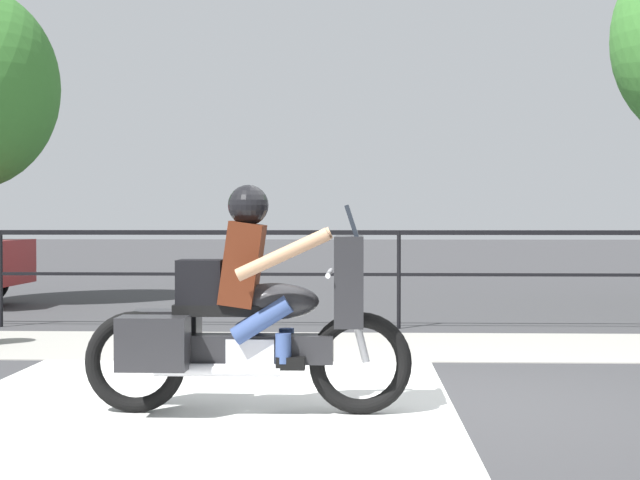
# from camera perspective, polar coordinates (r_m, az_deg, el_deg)

# --- Properties ---
(ground_plane) EXTENTS (120.00, 120.00, 0.00)m
(ground_plane) POSITION_cam_1_polar(r_m,az_deg,el_deg) (7.38, 6.27, -9.59)
(ground_plane) COLOR #38383A
(sidewalk_band) EXTENTS (44.00, 2.40, 0.01)m
(sidewalk_band) POSITION_cam_1_polar(r_m,az_deg,el_deg) (10.74, 4.99, -6.16)
(sidewalk_band) COLOR #99968E
(sidewalk_band) RESTS_ON ground
(crosswalk_band) EXTENTS (3.77, 6.00, 0.01)m
(crosswalk_band) POSITION_cam_1_polar(r_m,az_deg,el_deg) (7.27, -7.28, -9.73)
(crosswalk_band) COLOR silver
(crosswalk_band) RESTS_ON ground
(fence_railing) EXTENTS (36.00, 0.05, 1.25)m
(fence_railing) POSITION_cam_1_polar(r_m,az_deg,el_deg) (12.39, 4.61, -0.66)
(fence_railing) COLOR black
(fence_railing) RESTS_ON ground
(motorcycle) EXTENTS (2.33, 0.76, 1.63)m
(motorcycle) POSITION_cam_1_polar(r_m,az_deg,el_deg) (6.98, -4.23, -4.32)
(motorcycle) COLOR black
(motorcycle) RESTS_ON ground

